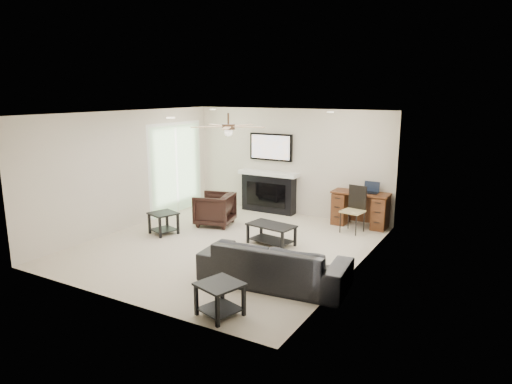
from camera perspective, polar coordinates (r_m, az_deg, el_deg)
room_shell at (r=8.39m, az=-2.44°, el=4.24°), size 5.50×5.54×2.52m
sofa at (r=7.01m, az=2.31°, el=-8.91°), size 2.33×1.11×0.66m
armchair at (r=10.04m, az=-5.19°, el=-2.17°), size 0.95×0.93×0.71m
coffee_table at (r=8.78m, az=1.92°, el=-5.33°), size 0.97×0.63×0.40m
end_table_near at (r=6.14m, az=-4.53°, el=-13.23°), size 0.65×0.65×0.45m
end_table_left at (r=9.61m, az=-11.47°, el=-3.85°), size 0.63×0.63×0.45m
fireplace_unit at (r=10.98m, az=1.56°, el=2.34°), size 1.52×0.34×1.91m
desk at (r=10.20m, az=12.93°, el=-2.07°), size 1.22×0.56×0.76m
desk_chair at (r=9.66m, az=12.00°, el=-2.19°), size 0.49×0.50×0.97m
laptop at (r=10.02m, az=14.12°, el=0.51°), size 0.33×0.24×0.23m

